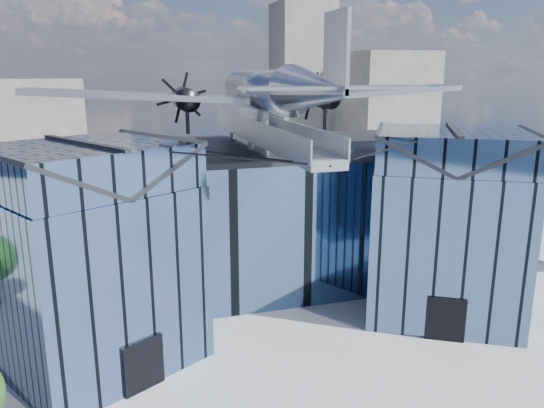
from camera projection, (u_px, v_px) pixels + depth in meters
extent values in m
plane|color=gray|center=(281.00, 325.00, 32.59)|extent=(120.00, 120.00, 0.00)
cube|color=#476891|center=(245.00, 214.00, 39.79)|extent=(28.00, 14.00, 9.50)
cube|color=#212328|center=(245.00, 148.00, 38.57)|extent=(28.00, 14.00, 0.40)
cube|color=#476891|center=(96.00, 277.00, 27.58)|extent=(11.79, 11.43, 9.50)
cube|color=#476891|center=(86.00, 166.00, 26.15)|extent=(11.56, 11.20, 2.20)
cube|color=#212328|center=(41.00, 173.00, 24.56)|extent=(7.98, 9.23, 2.40)
cube|color=#212328|center=(126.00, 161.00, 27.74)|extent=(7.98, 9.23, 2.40)
cube|color=#212328|center=(84.00, 143.00, 25.87)|extent=(4.30, 7.10, 0.18)
cube|color=black|center=(143.00, 365.00, 25.73)|extent=(2.03, 1.32, 2.60)
cube|color=black|center=(167.00, 256.00, 30.75)|extent=(0.34, 0.34, 9.50)
cube|color=#476891|center=(445.00, 241.00, 33.41)|extent=(11.79, 11.43, 9.50)
cube|color=#476891|center=(453.00, 149.00, 31.98)|extent=(11.56, 11.20, 2.20)
cube|color=#212328|center=(414.00, 148.00, 32.48)|extent=(7.98, 9.23, 2.40)
cube|color=#212328|center=(492.00, 150.00, 31.48)|extent=(7.98, 9.23, 2.40)
cube|color=#212328|center=(454.00, 130.00, 31.70)|extent=(4.30, 7.10, 0.18)
cube|color=black|center=(445.00, 320.00, 30.43)|extent=(2.03, 1.32, 2.60)
cube|color=black|center=(373.00, 236.00, 34.42)|extent=(0.34, 0.34, 9.50)
cube|color=#9BA1A9|center=(265.00, 138.00, 33.12)|extent=(1.80, 21.00, 0.50)
cube|color=#9BA1A9|center=(251.00, 128.00, 32.71)|extent=(0.08, 21.00, 1.10)
cube|color=#9BA1A9|center=(279.00, 127.00, 33.21)|extent=(0.08, 21.00, 1.10)
cylinder|color=#9BA1A9|center=(232.00, 132.00, 42.11)|extent=(0.44, 0.44, 1.35)
cylinder|color=#9BA1A9|center=(251.00, 142.00, 36.54)|extent=(0.44, 0.44, 1.35)
cylinder|color=#9BA1A9|center=(267.00, 150.00, 32.82)|extent=(0.44, 0.44, 1.35)
cylinder|color=#9BA1A9|center=(263.00, 122.00, 33.35)|extent=(0.70, 0.70, 1.40)
cylinder|color=black|center=(201.00, 155.00, 24.62)|extent=(10.55, 6.08, 0.69)
cylinder|color=black|center=(402.00, 146.00, 27.54)|extent=(10.55, 6.08, 0.69)
cylinder|color=black|center=(225.00, 153.00, 30.57)|extent=(6.09, 17.04, 1.19)
cylinder|color=black|center=(322.00, 149.00, 32.23)|extent=(6.09, 17.04, 1.19)
cylinder|color=#ACB0B9|center=(263.00, 90.00, 32.88)|extent=(2.50, 11.00, 2.50)
sphere|color=#ACB0B9|center=(242.00, 88.00, 37.99)|extent=(2.50, 2.50, 2.50)
cube|color=black|center=(245.00, 78.00, 36.89)|extent=(1.60, 1.40, 0.50)
cone|color=#ACB0B9|center=(315.00, 91.00, 24.44)|extent=(2.50, 7.00, 2.50)
cube|color=#ACB0B9|center=(336.00, 53.00, 21.92)|extent=(0.18, 2.40, 3.40)
cube|color=#ACB0B9|center=(334.00, 88.00, 22.35)|extent=(8.00, 1.80, 0.14)
cube|color=#ACB0B9|center=(147.00, 96.00, 31.94)|extent=(14.00, 3.20, 1.08)
cylinder|color=black|center=(185.00, 99.00, 33.22)|extent=(1.44, 3.20, 1.44)
cone|color=black|center=(182.00, 98.00, 34.89)|extent=(0.70, 0.70, 0.70)
cube|color=black|center=(181.00, 98.00, 35.03)|extent=(1.05, 0.06, 3.33)
cube|color=black|center=(181.00, 98.00, 35.03)|extent=(2.53, 0.06, 2.53)
cube|color=black|center=(181.00, 98.00, 35.03)|extent=(3.33, 0.06, 1.05)
cylinder|color=black|center=(188.00, 120.00, 32.96)|extent=(0.24, 0.24, 1.75)
cube|color=#ACB0B9|center=(358.00, 93.00, 35.82)|extent=(14.00, 3.20, 1.08)
cylinder|color=black|center=(322.00, 97.00, 35.78)|extent=(1.44, 3.20, 1.44)
cone|color=black|center=(312.00, 96.00, 37.45)|extent=(0.70, 0.70, 0.70)
cube|color=black|center=(312.00, 96.00, 37.59)|extent=(1.05, 0.06, 3.33)
cube|color=black|center=(312.00, 96.00, 37.59)|extent=(2.53, 0.06, 2.53)
cube|color=black|center=(312.00, 96.00, 37.59)|extent=(3.33, 0.06, 1.05)
cylinder|color=black|center=(325.00, 116.00, 35.52)|extent=(0.24, 0.24, 1.75)
cube|color=slate|center=(382.00, 111.00, 83.86)|extent=(12.00, 14.00, 18.00)
cube|color=slate|center=(34.00, 129.00, 76.42)|extent=(14.00, 10.00, 14.00)
cube|color=slate|center=(302.00, 84.00, 89.40)|extent=(9.00, 9.00, 26.00)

